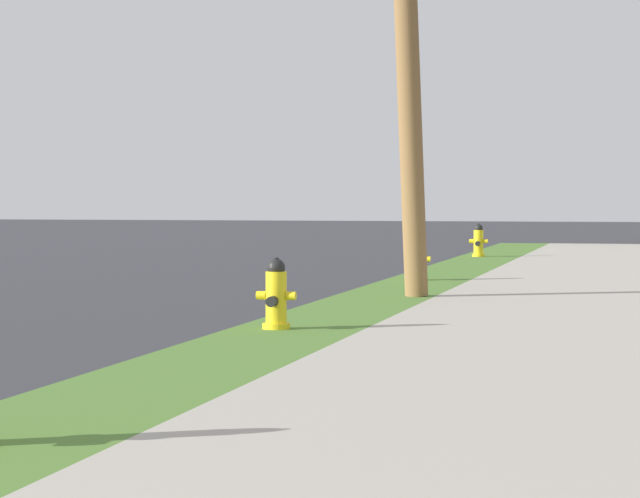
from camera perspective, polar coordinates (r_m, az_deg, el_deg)
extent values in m
cylinder|color=yellow|center=(15.21, -1.72, -3.03)|extent=(0.29, 0.29, 0.06)
cylinder|color=yellow|center=(15.18, -1.72, -2.01)|extent=(0.22, 0.22, 0.60)
sphere|color=black|center=(15.16, -1.73, -0.73)|extent=(0.19, 0.19, 0.19)
cylinder|color=black|center=(15.16, -1.73, -0.43)|extent=(0.06, 0.06, 0.05)
cylinder|color=yellow|center=(15.22, -2.31, -1.82)|extent=(0.10, 0.09, 0.09)
cylinder|color=yellow|center=(15.14, -1.14, -1.84)|extent=(0.10, 0.09, 0.09)
cylinder|color=black|center=(15.02, -1.89, -2.07)|extent=(0.11, 0.12, 0.11)
cylinder|color=yellow|center=(23.87, 3.84, -1.15)|extent=(0.29, 0.29, 0.06)
cylinder|color=yellow|center=(23.85, 3.85, -0.50)|extent=(0.22, 0.22, 0.60)
sphere|color=black|center=(23.84, 3.85, 0.31)|extent=(0.19, 0.19, 0.19)
cylinder|color=black|center=(23.84, 3.85, 0.50)|extent=(0.06, 0.06, 0.05)
cylinder|color=yellow|center=(23.88, 3.47, -0.38)|extent=(0.10, 0.09, 0.09)
cylinder|color=yellow|center=(23.83, 4.23, -0.39)|extent=(0.10, 0.09, 0.09)
cylinder|color=black|center=(23.68, 3.78, -0.53)|extent=(0.11, 0.12, 0.11)
cylinder|color=yellow|center=(33.02, 6.22, -0.24)|extent=(0.29, 0.29, 0.06)
cylinder|color=yellow|center=(33.01, 6.22, 0.22)|extent=(0.22, 0.22, 0.60)
sphere|color=black|center=(33.00, 6.22, 0.81)|extent=(0.19, 0.19, 0.19)
cylinder|color=black|center=(33.00, 6.22, 0.95)|extent=(0.06, 0.06, 0.05)
cylinder|color=yellow|center=(33.02, 5.94, 0.31)|extent=(0.10, 0.09, 0.09)
cylinder|color=yellow|center=(32.99, 6.50, 0.30)|extent=(0.10, 0.09, 0.09)
cylinder|color=black|center=(32.84, 6.18, 0.21)|extent=(0.11, 0.12, 0.11)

